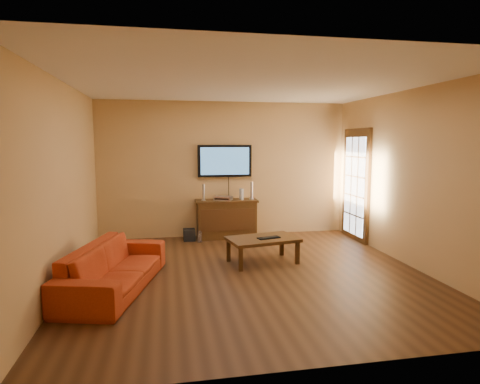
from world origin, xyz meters
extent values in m
plane|color=#3A2210|center=(0.00, 0.00, 0.00)|extent=(5.00, 5.00, 0.00)
plane|color=tan|center=(0.00, 2.50, 1.35)|extent=(5.00, 0.00, 5.00)
plane|color=tan|center=(-2.50, 0.00, 1.35)|extent=(0.00, 5.00, 5.00)
plane|color=tan|center=(2.50, 0.00, 1.35)|extent=(0.00, 5.00, 5.00)
plane|color=white|center=(0.00, 0.00, 2.70)|extent=(5.00, 5.00, 0.00)
cube|color=#3C230D|center=(2.46, 1.70, 1.05)|extent=(0.06, 1.02, 2.22)
cube|color=white|center=(2.42, 1.70, 1.05)|extent=(0.01, 0.79, 1.89)
cube|color=#3C230D|center=(-0.01, 2.26, 0.36)|extent=(1.15, 0.43, 0.72)
cube|color=black|center=(-0.01, 2.04, 0.40)|extent=(1.06, 0.02, 0.43)
cube|color=#3C230D|center=(-0.01, 2.26, 0.74)|extent=(1.22, 0.47, 0.04)
cube|color=black|center=(-0.01, 2.46, 1.52)|extent=(1.08, 0.07, 0.64)
cube|color=teal|center=(-0.01, 2.42, 1.52)|extent=(0.98, 0.01, 0.54)
cube|color=#3C230D|center=(0.30, 0.50, 0.38)|extent=(1.18, 0.84, 0.05)
cube|color=#3C230D|center=(-0.12, 0.15, 0.18)|extent=(0.06, 0.06, 0.35)
cube|color=#3C230D|center=(0.82, 0.33, 0.18)|extent=(0.06, 0.06, 0.35)
cube|color=#3C230D|center=(-0.22, 0.66, 0.18)|extent=(0.06, 0.06, 0.35)
cube|color=#3C230D|center=(0.72, 0.85, 0.18)|extent=(0.06, 0.06, 0.35)
imported|color=#A73212|center=(-1.85, -0.28, 0.40)|extent=(1.09, 2.11, 0.79)
cylinder|color=silver|center=(-0.46, 2.25, 0.77)|extent=(0.09, 0.09, 0.01)
cylinder|color=silver|center=(-0.46, 2.25, 0.93)|extent=(0.05, 0.05, 0.31)
cylinder|color=silver|center=(0.50, 2.25, 0.77)|extent=(0.10, 0.10, 0.01)
cylinder|color=silver|center=(0.50, 2.25, 0.94)|extent=(0.05, 0.05, 0.34)
cube|color=silver|center=(-0.07, 2.24, 0.80)|extent=(0.40, 0.35, 0.08)
cube|color=white|center=(0.30, 2.26, 0.87)|extent=(0.06, 0.16, 0.22)
cube|color=black|center=(-0.75, 2.16, 0.11)|extent=(0.23, 0.23, 0.22)
cylinder|color=white|center=(-0.57, 1.98, 0.10)|extent=(0.08, 0.08, 0.20)
sphere|color=white|center=(-0.57, 1.98, 0.21)|extent=(0.04, 0.04, 0.04)
cube|color=black|center=(0.39, 0.45, 0.41)|extent=(0.38, 0.22, 0.02)
cube|color=black|center=(0.39, 0.45, 0.42)|extent=(0.25, 0.15, 0.01)
camera|label=1|loc=(-1.17, -5.51, 1.90)|focal=30.00mm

